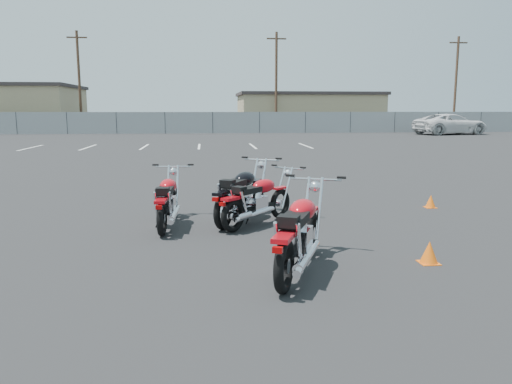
{
  "coord_description": "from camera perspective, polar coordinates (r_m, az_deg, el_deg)",
  "views": [
    {
      "loc": [
        -0.66,
        -7.89,
        2.08
      ],
      "look_at": [
        0.2,
        0.6,
        0.65
      ],
      "focal_mm": 35.0,
      "sensor_mm": 36.0,
      "label": 1
    }
  ],
  "objects": [
    {
      "name": "parking_line_stripes",
      "position": [
        28.03,
        -9.59,
        5.13
      ],
      "size": [
        15.12,
        4.0,
        0.01
      ],
      "color": "silver",
      "rests_on": "ground"
    },
    {
      "name": "ground",
      "position": [
        8.18,
        -0.97,
        -5.21
      ],
      "size": [
        120.0,
        120.0,
        0.0
      ],
      "primitive_type": "plane",
      "color": "black",
      "rests_on": "ground"
    },
    {
      "name": "white_van",
      "position": [
        43.88,
        21.39,
        7.87
      ],
      "size": [
        4.09,
        7.33,
        2.63
      ],
      "primitive_type": "imported",
      "rotation": [
        0.0,
        0.0,
        1.77
      ],
      "color": "silver",
      "rests_on": "ground"
    },
    {
      "name": "training_cone_near",
      "position": [
        11.22,
        19.33,
        -1.01
      ],
      "size": [
        0.23,
        0.23,
        0.27
      ],
      "color": "#FF640D",
      "rests_on": "ground"
    },
    {
      "name": "utility_pole_c",
      "position": [
        47.43,
        2.33,
        12.65
      ],
      "size": [
        1.8,
        0.24,
        9.0
      ],
      "color": "#402B1E",
      "rests_on": "ground"
    },
    {
      "name": "utility_pole_d",
      "position": [
        53.93,
        21.88,
        11.61
      ],
      "size": [
        1.8,
        0.24,
        9.0
      ],
      "color": "#402B1E",
      "rests_on": "ground"
    },
    {
      "name": "motorcycle_front_red",
      "position": [
        8.99,
        -10.05,
        -1.0
      ],
      "size": [
        0.8,
        2.08,
        1.01
      ],
      "color": "black",
      "rests_on": "ground"
    },
    {
      "name": "chainlink_fence",
      "position": [
        42.91,
        -4.97,
        7.9
      ],
      "size": [
        80.06,
        0.06,
        1.8
      ],
      "color": "gray",
      "rests_on": "ground"
    },
    {
      "name": "motorcycle_third_red",
      "position": [
        8.95,
        0.24,
        -0.95
      ],
      "size": [
        1.68,
        1.74,
        1.0
      ],
      "color": "black",
      "rests_on": "ground"
    },
    {
      "name": "tan_building_east",
      "position": [
        52.97,
        5.87,
        9.23
      ],
      "size": [
        14.4,
        9.4,
        3.7
      ],
      "color": "tan",
      "rests_on": "ground"
    },
    {
      "name": "training_cone_far",
      "position": [
        7.21,
        19.19,
        -6.52
      ],
      "size": [
        0.26,
        0.26,
        0.31
      ],
      "color": "#FF640D",
      "rests_on": "ground"
    },
    {
      "name": "motorcycle_rear_red",
      "position": [
        6.38,
        5.03,
        -4.76
      ],
      "size": [
        1.33,
        2.24,
        1.12
      ],
      "color": "black",
      "rests_on": "ground"
    },
    {
      "name": "motorcycle_second_black",
      "position": [
        9.3,
        -1.7,
        -0.26
      ],
      "size": [
        1.44,
        2.17,
        1.1
      ],
      "color": "black",
      "rests_on": "ground"
    },
    {
      "name": "utility_pole_b",
      "position": [
        49.28,
        -19.55,
        12.01
      ],
      "size": [
        1.8,
        0.24,
        9.0
      ],
      "color": "#402B1E",
      "rests_on": "ground"
    }
  ]
}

